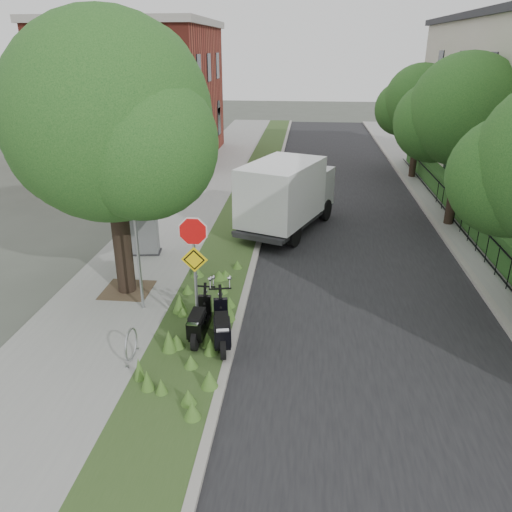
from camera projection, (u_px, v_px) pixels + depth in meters
The scene contains 20 objects.
ground at pixel (251, 355), 11.89m from camera, with size 120.00×120.00×0.00m, color #4C5147.
sidewalk_near at pixel (178, 216), 21.43m from camera, with size 3.50×60.00×0.12m, color gray.
verge at pixel (242, 218), 21.17m from camera, with size 2.00×60.00×0.12m, color #344E21.
kerb_near at pixel (265, 219), 21.08m from camera, with size 0.20×60.00×0.13m, color #9E9991.
road at pixel (349, 223), 20.78m from camera, with size 7.00×60.00×0.01m, color black.
kerb_far at pixel (435, 224), 20.43m from camera, with size 0.20×60.00×0.13m, color #9E9991.
footpath_far at pixel (478, 226), 20.28m from camera, with size 3.20×60.00×0.12m, color gray.
street_tree_main at pixel (107, 129), 13.03m from camera, with size 6.21×5.54×7.66m.
bare_post at pixel (137, 240), 13.01m from camera, with size 0.08×0.08×4.00m.
bike_hoop at pixel (131, 345), 11.40m from camera, with size 0.06×0.78×0.77m.
sign_assembly at pixel (194, 253), 11.65m from camera, with size 0.94×0.08×3.22m.
fence_far at pixel (455, 210), 20.14m from camera, with size 0.04×24.00×1.00m.
hedge_far at pixel (473, 211), 20.07m from camera, with size 1.00×24.00×1.10m, color #1F4217.
brick_building at pixel (139, 91), 31.30m from camera, with size 9.40×10.40×8.30m.
far_tree_b at pixel (463, 116), 18.77m from camera, with size 4.83×4.31×6.56m.
far_tree_c at pixel (419, 105), 26.26m from camera, with size 4.37×3.89×5.93m.
scooter_near at pixel (199, 325), 12.12m from camera, with size 0.39×1.78×0.85m.
scooter_far at pixel (222, 331), 11.81m from camera, with size 0.64×1.88×0.90m.
box_truck at pixel (287, 192), 19.31m from camera, with size 3.82×5.68×2.40m.
utility_cabinet at pixel (145, 236), 17.22m from camera, with size 1.08×0.79×1.33m.
Camera 1 is at (1.12, -9.98, 6.79)m, focal length 35.00 mm.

